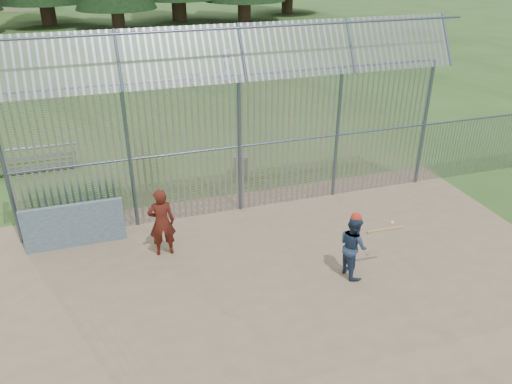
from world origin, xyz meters
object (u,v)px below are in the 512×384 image
object	(u,v)px
trash_can	(241,166)
bleacher	(31,159)
onlooker	(162,222)
dugout_wall	(74,225)
batter	(353,246)

from	to	relation	value
trash_can	bleacher	distance (m)	7.27
onlooker	bleacher	xyz separation A→B (m)	(-3.58, 6.57, -0.51)
dugout_wall	bleacher	size ratio (longest dim) A/B	0.83
dugout_wall	onlooker	size ratio (longest dim) A/B	1.38
onlooker	dugout_wall	bearing A→B (deg)	-24.47
dugout_wall	onlooker	distance (m)	2.37
dugout_wall	batter	xyz separation A→B (m)	(6.21, -3.28, 0.17)
batter	trash_can	world-z (taller)	batter
dugout_wall	bleacher	distance (m)	5.72
batter	trash_can	distance (m)	6.19
batter	bleacher	world-z (taller)	batter
onlooker	trash_can	world-z (taller)	onlooker
onlooker	trash_can	distance (m)	5.03
dugout_wall	trash_can	distance (m)	5.99
batter	bleacher	bearing A→B (deg)	37.65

